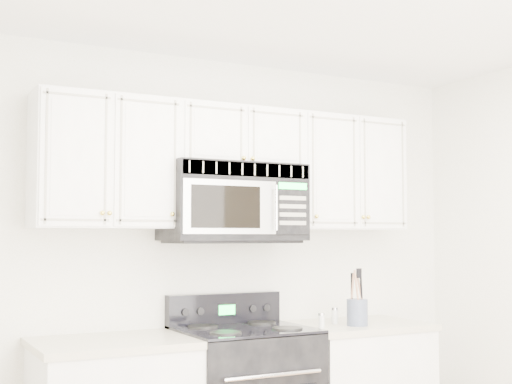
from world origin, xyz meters
TOP-DOWN VIEW (x-y plane):
  - room at (0.00, 0.00)m, footprint 3.51×3.51m
  - upper_cabinets at (-0.00, 1.58)m, footprint 2.44×0.37m
  - microwave at (-0.04, 1.53)m, footprint 0.84×0.47m
  - utensil_crock at (0.72, 1.30)m, footprint 0.13×0.13m
  - shaker_salt at (0.45, 1.30)m, footprint 0.04×0.04m
  - shaker_pepper at (0.64, 1.45)m, footprint 0.04×0.04m

SIDE VIEW (x-z plane):
  - shaker_salt at x=0.45m, z-range 0.92..1.01m
  - shaker_pepper at x=0.64m, z-range 0.92..1.02m
  - utensil_crock at x=0.72m, z-range 0.84..1.18m
  - room at x=0.00m, z-range 0.00..2.60m
  - microwave at x=-0.04m, z-range 1.45..1.92m
  - upper_cabinets at x=0.00m, z-range 1.56..2.31m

